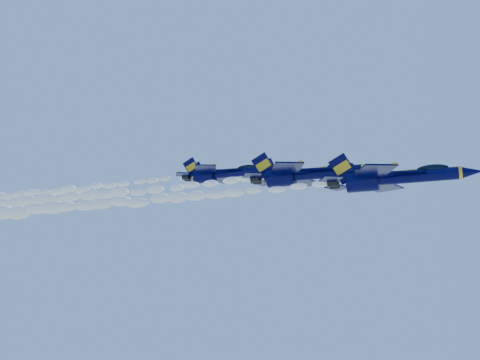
% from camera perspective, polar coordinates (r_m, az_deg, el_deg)
% --- Properties ---
extents(jet_lead, '(15.86, 13.01, 5.89)m').
position_cam_1_polar(jet_lead, '(59.32, 15.96, 0.26)').
color(jet_lead, black).
extents(smoke_trail_jet_lead, '(46.76, 1.89, 1.70)m').
position_cam_1_polar(smoke_trail_jet_lead, '(67.75, -10.34, -2.15)').
color(smoke_trail_jet_lead, white).
extents(jet_second, '(16.01, 13.13, 5.95)m').
position_cam_1_polar(jet_second, '(65.64, 7.12, 0.64)').
color(jet_second, black).
extents(smoke_trail_jet_second, '(46.76, 1.91, 1.72)m').
position_cam_1_polar(smoke_trail_jet_second, '(77.48, -15.27, -1.53)').
color(smoke_trail_jet_second, white).
extents(jet_third, '(15.04, 12.34, 5.59)m').
position_cam_1_polar(jet_third, '(81.97, -1.82, 0.71)').
color(jet_third, black).
extents(smoke_trail_jet_third, '(46.76, 1.80, 1.62)m').
position_cam_1_polar(smoke_trail_jet_third, '(96.43, -18.59, -1.05)').
color(smoke_trail_jet_third, white).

